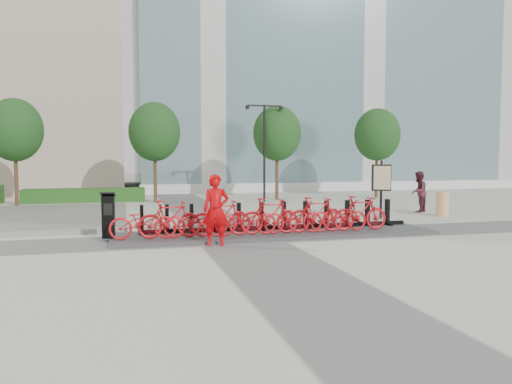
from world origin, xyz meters
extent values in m
plane|color=#B6B9A7|center=(0.00, 0.00, 0.00)|extent=(120.00, 120.00, 0.00)
cube|color=#446976|center=(14.00, 26.00, 12.00)|extent=(32.00, 16.00, 24.00)
cube|color=#144C12|center=(-5.00, 13.20, 0.35)|extent=(6.00, 1.20, 0.70)
cylinder|color=brown|center=(-8.00, 12.00, 1.50)|extent=(0.18, 0.18, 3.00)
ellipsoid|color=#133715|center=(-8.00, 12.00, 3.60)|extent=(2.60, 2.60, 2.99)
cylinder|color=brown|center=(-1.50, 12.00, 1.50)|extent=(0.18, 0.18, 3.00)
ellipsoid|color=#133715|center=(-1.50, 12.00, 3.60)|extent=(2.60, 2.60, 2.99)
cylinder|color=brown|center=(5.00, 12.00, 1.50)|extent=(0.18, 0.18, 3.00)
ellipsoid|color=#133715|center=(5.00, 12.00, 3.60)|extent=(2.60, 2.60, 2.99)
cylinder|color=brown|center=(11.00, 12.00, 1.50)|extent=(0.18, 0.18, 3.00)
ellipsoid|color=#133715|center=(11.00, 12.00, 3.60)|extent=(2.60, 2.60, 2.99)
cylinder|color=black|center=(4.00, 11.00, 2.50)|extent=(0.12, 0.12, 5.00)
cube|color=black|center=(3.55, 11.00, 4.95)|extent=(0.90, 0.08, 0.08)
cube|color=black|center=(4.45, 11.00, 4.95)|extent=(0.90, 0.08, 0.08)
cylinder|color=black|center=(3.10, 11.00, 4.85)|extent=(0.20, 0.20, 0.18)
cylinder|color=black|center=(4.90, 11.00, 4.85)|extent=(0.20, 0.20, 0.18)
cube|color=#454546|center=(1.30, 0.30, 0.04)|extent=(9.60, 2.40, 0.08)
imported|color=red|center=(-2.60, -0.05, 0.56)|extent=(1.81, 0.63, 0.95)
imported|color=red|center=(-1.88, -0.05, 0.61)|extent=(1.76, 0.50, 1.05)
imported|color=red|center=(-1.16, -0.05, 0.56)|extent=(1.81, 0.63, 0.95)
imported|color=red|center=(-0.44, -0.05, 0.61)|extent=(1.76, 0.50, 1.05)
imported|color=red|center=(0.28, -0.05, 0.56)|extent=(1.81, 0.63, 0.95)
imported|color=red|center=(1.00, -0.05, 0.61)|extent=(1.76, 0.50, 1.05)
imported|color=red|center=(1.72, -0.05, 0.56)|extent=(1.81, 0.63, 0.95)
imported|color=red|center=(2.44, -0.05, 0.61)|extent=(1.76, 0.50, 1.05)
imported|color=red|center=(3.16, -0.05, 0.56)|extent=(1.81, 0.63, 0.95)
imported|color=red|center=(3.88, -0.05, 0.61)|extent=(1.76, 0.50, 1.05)
cube|color=black|center=(-3.51, 0.39, 0.66)|extent=(0.36, 0.32, 1.17)
cube|color=black|center=(-3.51, 0.39, 1.29)|extent=(0.43, 0.37, 0.15)
cube|color=black|center=(-3.51, 0.24, 0.89)|extent=(0.23, 0.05, 0.33)
imported|color=#CA0207|center=(-0.79, -1.12, 0.94)|extent=(0.75, 0.56, 1.87)
imported|color=#4D1E27|center=(8.92, 4.59, 0.86)|extent=(1.06, 1.04, 1.72)
cylinder|color=#FD8500|center=(9.01, 3.07, 0.48)|extent=(0.64, 0.64, 0.95)
cylinder|color=black|center=(6.24, 2.93, 1.10)|extent=(0.10, 0.10, 2.19)
cube|color=black|center=(6.24, 2.93, 1.55)|extent=(0.70, 0.38, 1.00)
cube|color=#D0B884|center=(6.24, 2.87, 1.55)|extent=(0.58, 0.26, 0.88)
camera|label=1|loc=(-3.12, -13.85, 2.31)|focal=35.00mm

